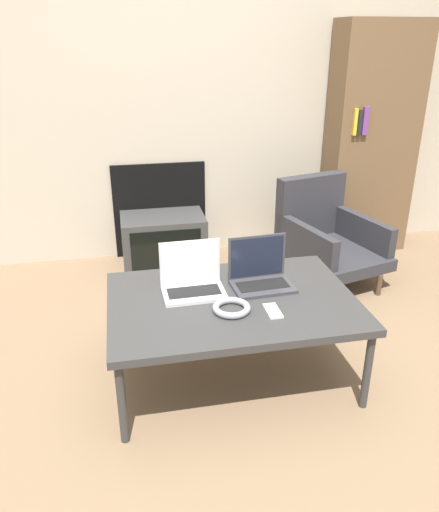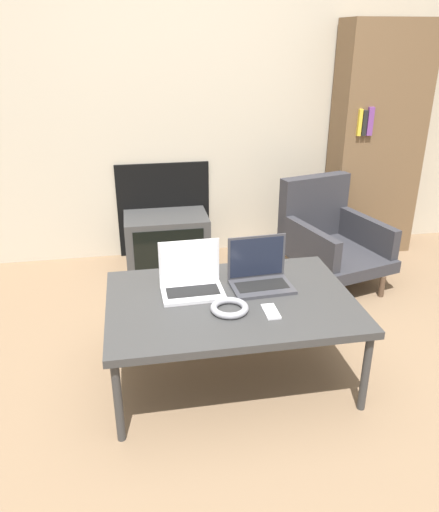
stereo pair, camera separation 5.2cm
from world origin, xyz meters
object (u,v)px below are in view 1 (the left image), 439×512
(headphones, at_px, (232,308))
(tv, at_px, (164,240))
(phone, at_px, (273,311))
(armchair, at_px, (325,233))
(laptop_right, at_px, (260,274))
(laptop_left, at_px, (192,280))

(headphones, xyz_separation_m, tv, (-0.17, 1.50, -0.26))
(phone, distance_m, armchair, 1.38)
(phone, xyz_separation_m, tv, (-0.35, 1.54, -0.24))
(armchair, bearing_deg, laptop_right, -144.05)
(laptop_left, distance_m, headphones, 0.27)
(laptop_right, bearing_deg, headphones, -134.20)
(laptop_right, height_order, headphones, laptop_right)
(phone, height_order, armchair, armchair)
(headphones, relative_size, armchair, 0.22)
(laptop_left, distance_m, tv, 1.31)
(laptop_right, relative_size, phone, 2.35)
(headphones, bearing_deg, tv, 96.41)
(laptop_left, bearing_deg, tv, 89.73)
(headphones, bearing_deg, phone, -14.08)
(laptop_left, height_order, laptop_right, same)
(headphones, bearing_deg, armchair, 50.59)
(laptop_right, xyz_separation_m, tv, (-0.36, 1.27, -0.30))
(headphones, bearing_deg, laptop_left, 122.28)
(laptop_left, relative_size, armchair, 0.38)
(laptop_left, distance_m, armchair, 1.40)
(laptop_left, height_order, tv, laptop_left)
(laptop_right, height_order, armchair, armchair)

